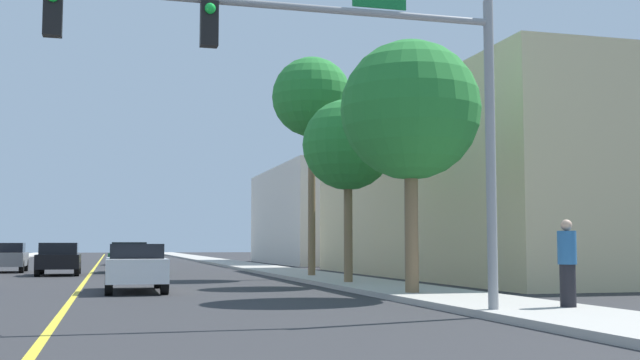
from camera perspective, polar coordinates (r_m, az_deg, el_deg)
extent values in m
plane|color=#2D2D30|center=(47.69, -16.23, -6.26)|extent=(192.00, 192.00, 0.00)
cube|color=#B2ADA3|center=(48.40, -5.12, -6.32)|extent=(2.89, 168.00, 0.15)
cube|color=yellow|center=(47.69, -16.23, -6.26)|extent=(0.16, 144.00, 0.01)
cube|color=beige|center=(36.18, 14.00, -0.75)|extent=(11.98, 22.90, 7.70)
cube|color=silver|center=(60.04, 3.48, -2.70)|extent=(14.96, 18.01, 7.11)
cylinder|color=gray|center=(15.86, 12.39, 1.97)|extent=(0.20, 0.20, 6.19)
cube|color=black|center=(14.64, -8.12, 11.25)|extent=(0.32, 0.24, 0.84)
sphere|color=green|center=(14.58, -8.04, 12.34)|extent=(0.20, 0.20, 0.20)
cube|color=black|center=(14.59, -18.99, 11.52)|extent=(0.32, 0.24, 0.84)
cube|color=#147233|center=(15.56, 4.37, 12.93)|extent=(1.10, 0.04, 0.28)
cylinder|color=brown|center=(20.95, 6.70, -1.49)|extent=(0.37, 0.37, 4.89)
sphere|color=#287F33|center=(21.23, 6.64, 5.12)|extent=(3.79, 3.79, 3.79)
cone|color=#287F33|center=(21.57, 9.52, 4.46)|extent=(0.53, 1.86, 1.94)
cone|color=#287F33|center=(22.31, 6.84, 4.12)|extent=(1.73, 1.12, 1.84)
cone|color=#287F33|center=(22.02, 4.59, 4.22)|extent=(2.00, 1.21, 1.65)
cone|color=#287F33|center=(20.95, 3.61, 4.67)|extent=(0.63, 1.76, 1.99)
cone|color=#287F33|center=(20.14, 5.55, 5.07)|extent=(1.69, 1.68, 1.82)
cone|color=#287F33|center=(20.46, 9.01, 4.95)|extent=(1.69, 1.17, 1.48)
cylinder|color=brown|center=(26.64, 2.07, -2.41)|extent=(0.30, 0.30, 4.70)
sphere|color=#287F33|center=(26.83, 2.06, 2.61)|extent=(3.14, 3.14, 3.14)
cone|color=#287F33|center=(27.23, 3.85, 2.08)|extent=(0.63, 1.61, 1.53)
cone|color=#287F33|center=(27.69, 1.41, 1.96)|extent=(1.41, 0.49, 1.59)
cone|color=#287F33|center=(26.39, 0.24, 2.29)|extent=(0.63, 1.34, 1.42)
cone|color=#287F33|center=(25.94, 2.83, 2.42)|extent=(1.76, 0.58, 1.25)
cylinder|color=brown|center=(32.57, -0.61, -0.38)|extent=(0.30, 0.30, 7.50)
sphere|color=#287F33|center=(33.06, -0.60, 6.12)|extent=(3.37, 3.37, 3.37)
cone|color=#287F33|center=(33.22, 1.12, 5.71)|extent=(0.52, 1.55, 1.35)
cone|color=#287F33|center=(34.02, -0.57, 5.46)|extent=(1.45, 0.75, 1.79)
cone|color=#287F33|center=(33.56, -2.08, 5.61)|extent=(1.12, 1.09, 1.72)
cone|color=#287F33|center=(32.24, -1.70, 6.03)|extent=(1.34, 1.70, 1.65)
cone|color=#287F33|center=(32.14, 0.21, 6.07)|extent=(1.88, 0.82, 1.64)
cube|color=slate|center=(43.10, -21.96, -5.41)|extent=(1.94, 3.93, 0.69)
cube|color=black|center=(43.14, -21.93, -4.62)|extent=(1.67, 1.81, 0.49)
cylinder|color=black|center=(44.43, -20.75, -5.86)|extent=(0.24, 0.65, 0.64)
cylinder|color=black|center=(41.66, -21.03, -5.94)|extent=(0.24, 0.65, 0.64)
cube|color=black|center=(38.11, -18.58, -5.67)|extent=(1.92, 4.02, 0.65)
cube|color=black|center=(37.79, -18.58, -4.78)|extent=(1.67, 1.97, 0.53)
cylinder|color=black|center=(39.61, -19.71, -6.06)|extent=(0.23, 0.64, 0.64)
cylinder|color=black|center=(39.54, -17.28, -6.13)|extent=(0.23, 0.64, 0.64)
cylinder|color=black|center=(36.73, -20.01, -6.18)|extent=(0.23, 0.64, 0.64)
cylinder|color=black|center=(36.64, -17.39, -6.25)|extent=(0.23, 0.64, 0.64)
cube|color=gold|center=(56.21, -14.07, -5.44)|extent=(1.78, 4.04, 0.57)
cube|color=black|center=(55.90, -14.05, -4.91)|extent=(1.55, 1.93, 0.47)
cylinder|color=black|center=(57.66, -14.88, -5.68)|extent=(0.23, 0.64, 0.64)
cylinder|color=black|center=(57.70, -13.34, -5.71)|extent=(0.23, 0.64, 0.64)
cylinder|color=black|center=(54.74, -14.84, -5.74)|extent=(0.23, 0.64, 0.64)
cylinder|color=black|center=(54.78, -13.22, -5.77)|extent=(0.23, 0.64, 0.64)
cube|color=#196638|center=(41.08, -13.78, -5.66)|extent=(2.13, 4.40, 0.69)
cube|color=black|center=(41.10, -13.76, -4.82)|extent=(1.80, 2.16, 0.52)
cylinder|color=black|center=(42.72, -14.90, -6.06)|extent=(0.25, 0.65, 0.64)
cylinder|color=black|center=(42.68, -12.57, -6.11)|extent=(0.25, 0.65, 0.64)
cylinder|color=black|center=(39.51, -15.11, -6.18)|extent=(0.25, 0.65, 0.64)
cylinder|color=black|center=(39.46, -12.59, -6.23)|extent=(0.25, 0.65, 0.64)
cube|color=white|center=(24.30, -13.37, -6.40)|extent=(1.73, 4.48, 0.69)
cube|color=black|center=(23.95, -13.32, -5.09)|extent=(1.52, 2.13, 0.43)
cylinder|color=black|center=(26.00, -15.18, -7.00)|extent=(0.22, 0.64, 0.64)
cylinder|color=black|center=(26.04, -11.80, -7.06)|extent=(0.22, 0.64, 0.64)
cylinder|color=black|center=(22.62, -15.21, -7.36)|extent=(0.22, 0.64, 0.64)
cylinder|color=black|center=(22.67, -11.32, -7.43)|extent=(0.22, 0.64, 0.64)
cylinder|color=black|center=(16.74, 17.70, -7.39)|extent=(0.32, 0.32, 0.86)
cylinder|color=#26598C|center=(16.72, 17.64, -4.74)|extent=(0.38, 0.38, 0.68)
sphere|color=tan|center=(16.72, 17.60, -3.17)|extent=(0.23, 0.23, 0.23)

